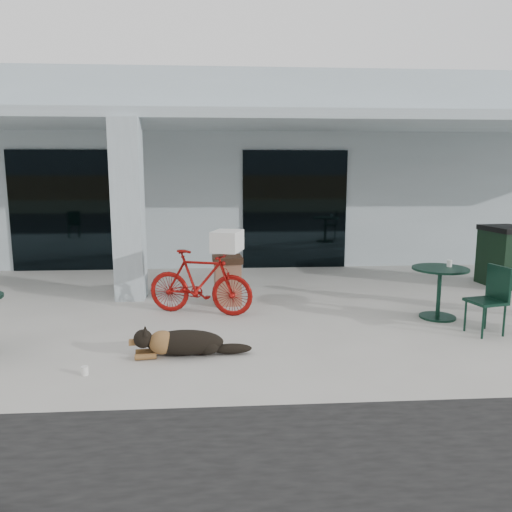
{
  "coord_description": "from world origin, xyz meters",
  "views": [
    {
      "loc": [
        0.11,
        -6.46,
        2.24
      ],
      "look_at": [
        0.61,
        0.75,
        1.0
      ],
      "focal_mm": 35.0,
      "sensor_mm": 36.0,
      "label": 1
    }
  ],
  "objects": [
    {
      "name": "ground",
      "position": [
        0.0,
        0.0,
        0.0
      ],
      "size": [
        80.0,
        80.0,
        0.0
      ],
      "primitive_type": "plane",
      "color": "#B9B6AE",
      "rests_on": "ground"
    },
    {
      "name": "building",
      "position": [
        0.0,
        8.5,
        2.25
      ],
      "size": [
        22.0,
        7.0,
        4.5
      ],
      "primitive_type": "cube",
      "color": "silver",
      "rests_on": "ground"
    },
    {
      "name": "storefront_glass_left",
      "position": [
        -3.2,
        4.98,
        1.35
      ],
      "size": [
        2.8,
        0.06,
        2.7
      ],
      "primitive_type": "cube",
      "color": "black",
      "rests_on": "ground"
    },
    {
      "name": "storefront_glass_right",
      "position": [
        1.8,
        4.98,
        1.35
      ],
      "size": [
        2.4,
        0.06,
        2.7
      ],
      "primitive_type": "cube",
      "color": "black",
      "rests_on": "ground"
    },
    {
      "name": "column",
      "position": [
        -1.5,
        2.3,
        1.56
      ],
      "size": [
        0.5,
        0.5,
        3.12
      ],
      "primitive_type": "cube",
      "color": "silver",
      "rests_on": "ground"
    },
    {
      "name": "overhang",
      "position": [
        0.0,
        3.6,
        3.21
      ],
      "size": [
        22.0,
        2.8,
        0.18
      ],
      "primitive_type": "cube",
      "color": "silver",
      "rests_on": "column"
    },
    {
      "name": "bicycle",
      "position": [
        -0.24,
        1.22,
        0.51
      ],
      "size": [
        1.77,
        0.97,
        1.02
      ],
      "primitive_type": "imported",
      "rotation": [
        0.0,
        0.0,
        1.27
      ],
      "color": "maroon",
      "rests_on": "ground"
    },
    {
      "name": "laundry_basket",
      "position": [
        0.19,
        1.08,
        1.18
      ],
      "size": [
        0.54,
        0.63,
        0.32
      ],
      "primitive_type": "cube",
      "rotation": [
        0.0,
        0.0,
        1.27
      ],
      "color": "white",
      "rests_on": "bicycle"
    },
    {
      "name": "dog",
      "position": [
        -0.36,
        -0.58,
        0.18
      ],
      "size": [
        1.12,
        0.48,
        0.36
      ],
      "primitive_type": null,
      "rotation": [
        0.0,
        0.0,
        0.11
      ],
      "color": "black",
      "rests_on": "ground"
    },
    {
      "name": "cup_near_dog",
      "position": [
        -1.42,
        -1.11,
        0.05
      ],
      "size": [
        0.09,
        0.09,
        0.1
      ],
      "primitive_type": "cylinder",
      "rotation": [
        0.0,
        0.0,
        0.19
      ],
      "color": "white",
      "rests_on": "ground"
    },
    {
      "name": "cafe_table_far",
      "position": [
        3.42,
        0.74,
        0.39
      ],
      "size": [
        1.0,
        1.0,
        0.79
      ],
      "primitive_type": null,
      "rotation": [
        0.0,
        0.0,
        -0.21
      ],
      "color": "#102F23",
      "rests_on": "ground"
    },
    {
      "name": "cafe_chair_far_b",
      "position": [
        3.73,
        -0.04,
        0.48
      ],
      "size": [
        0.55,
        0.52,
        0.95
      ],
      "primitive_type": null,
      "rotation": [
        0.0,
        0.0,
        -1.35
      ],
      "color": "#102F23",
      "rests_on": "ground"
    },
    {
      "name": "cup_on_table",
      "position": [
        3.58,
        0.81,
        0.84
      ],
      "size": [
        0.09,
        0.09,
        0.1
      ],
      "primitive_type": "cylinder",
      "rotation": [
        0.0,
        0.0,
        -0.21
      ],
      "color": "white",
      "rests_on": "cafe_table_far"
    },
    {
      "name": "trash_receptacle",
      "position": [
        0.2,
        1.8,
        0.41
      ],
      "size": [
        0.52,
        0.52,
        0.82
      ],
      "primitive_type": null,
      "rotation": [
        0.0,
        0.0,
        0.08
      ],
      "color": "brown",
      "rests_on": "ground"
    },
    {
      "name": "wheeled_bin",
      "position": [
        5.65,
        2.8,
        0.59
      ],
      "size": [
        0.83,
        1.0,
        1.18
      ],
      "primitive_type": null,
      "rotation": [
        0.0,
        0.0,
        0.12
      ],
      "color": "black",
      "rests_on": "ground"
    }
  ]
}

